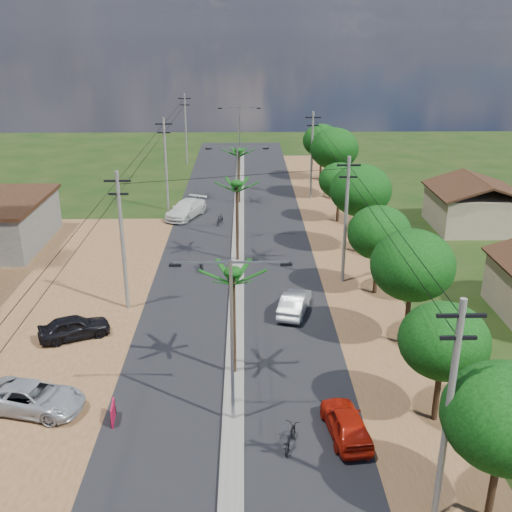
{
  "coord_description": "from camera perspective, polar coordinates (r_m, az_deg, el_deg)",
  "views": [
    {
      "loc": [
        0.62,
        -22.98,
        17.05
      ],
      "look_at": [
        1.3,
        13.39,
        3.0
      ],
      "focal_mm": 42.0,
      "sensor_mm": 36.0,
      "label": 1
    }
  ],
  "objects": [
    {
      "name": "ground",
      "position": [
        28.63,
        -2.18,
        -15.46
      ],
      "size": [
        160.0,
        160.0,
        0.0
      ],
      "primitive_type": "plane",
      "color": "black",
      "rests_on": "ground"
    },
    {
      "name": "road",
      "position": [
        41.63,
        -1.83,
        -3.04
      ],
      "size": [
        12.0,
        110.0,
        0.04
      ],
      "primitive_type": "cube",
      "color": "black",
      "rests_on": "ground"
    },
    {
      "name": "median",
      "position": [
        44.36,
        -1.79,
        -1.37
      ],
      "size": [
        1.0,
        90.0,
        0.18
      ],
      "primitive_type": "cube",
      "color": "#605E56",
      "rests_on": "ground"
    },
    {
      "name": "dirt_shoulder_east",
      "position": [
        42.37,
        9.76,
        -2.92
      ],
      "size": [
        5.0,
        90.0,
        0.03
      ],
      "primitive_type": "cube",
      "color": "brown",
      "rests_on": "ground"
    },
    {
      "name": "house_east_far",
      "position": [
        56.83,
        20.06,
        4.87
      ],
      "size": [
        7.6,
        7.5,
        4.6
      ],
      "color": "tan",
      "rests_on": "ground"
    },
    {
      "name": "tree_east_a",
      "position": [
        22.92,
        22.65,
        -13.99
      ],
      "size": [
        4.4,
        4.4,
        6.37
      ],
      "color": "black",
      "rests_on": "ground"
    },
    {
      "name": "tree_east_b",
      "position": [
        27.77,
        17.45,
        -7.72
      ],
      "size": [
        4.0,
        4.0,
        5.83
      ],
      "color": "black",
      "rests_on": "ground"
    },
    {
      "name": "tree_east_c",
      "position": [
        33.62,
        14.68,
        -0.86
      ],
      "size": [
        4.6,
        4.6,
        6.83
      ],
      "color": "black",
      "rests_on": "ground"
    },
    {
      "name": "tree_east_d",
      "position": [
        40.08,
        11.65,
        2.18
      ],
      "size": [
        4.2,
        4.2,
        6.13
      ],
      "color": "black",
      "rests_on": "ground"
    },
    {
      "name": "tree_east_e",
      "position": [
        47.41,
        9.94,
        6.18
      ],
      "size": [
        4.8,
        4.8,
        7.14
      ],
      "color": "black",
      "rests_on": "ground"
    },
    {
      "name": "tree_east_f",
      "position": [
        55.27,
        7.96,
        7.13
      ],
      "size": [
        3.8,
        3.8,
        5.52
      ],
      "color": "black",
      "rests_on": "ground"
    },
    {
      "name": "tree_east_g",
      "position": [
        62.79,
        7.47,
        10.1
      ],
      "size": [
        5.0,
        5.0,
        7.38
      ],
      "color": "black",
      "rests_on": "ground"
    },
    {
      "name": "tree_east_h",
      "position": [
        70.65,
        6.28,
        10.87
      ],
      "size": [
        4.4,
        4.4,
        6.52
      ],
      "color": "black",
      "rests_on": "ground"
    },
    {
      "name": "palm_median_near",
      "position": [
        29.35,
        -2.19,
        -2.0
      ],
      "size": [
        2.0,
        2.0,
        6.15
      ],
      "color": "black",
      "rests_on": "ground"
    },
    {
      "name": "palm_median_mid",
      "position": [
        44.41,
        -1.85,
        6.56
      ],
      "size": [
        2.0,
        2.0,
        6.55
      ],
      "color": "black",
      "rests_on": "ground"
    },
    {
      "name": "palm_median_far",
      "position": [
        60.15,
        -1.66,
        9.81
      ],
      "size": [
        2.0,
        2.0,
        5.85
      ],
      "color": "black",
      "rests_on": "ground"
    },
    {
      "name": "streetlight_near",
      "position": [
        26.06,
        -2.32,
        -6.98
      ],
      "size": [
        5.1,
        0.18,
        8.0
      ],
      "color": "gray",
      "rests_on": "ground"
    },
    {
      "name": "streetlight_mid",
      "position": [
        49.53,
        -1.77,
        6.77
      ],
      "size": [
        5.1,
        0.18,
        8.0
      ],
      "color": "gray",
      "rests_on": "ground"
    },
    {
      "name": "streetlight_far",
      "position": [
        74.01,
        -1.57,
        11.57
      ],
      "size": [
        5.1,
        0.18,
        8.0
      ],
      "color": "gray",
      "rests_on": "ground"
    },
    {
      "name": "utility_pole_w_b",
      "position": [
        37.86,
        -12.63,
        1.64
      ],
      "size": [
        1.6,
        0.24,
        9.0
      ],
      "color": "#605E56",
      "rests_on": "ground"
    },
    {
      "name": "utility_pole_w_c",
      "position": [
        58.79,
        -8.59,
        8.81
      ],
      "size": [
        1.6,
        0.24,
        9.0
      ],
      "color": "#605E56",
      "rests_on": "ground"
    },
    {
      "name": "utility_pole_w_d",
      "position": [
        79.31,
        -6.72,
        12.06
      ],
      "size": [
        1.6,
        0.24,
        9.0
      ],
      "color": "#605E56",
      "rests_on": "ground"
    },
    {
      "name": "utility_pole_e_a",
      "position": [
        22.07,
        17.84,
        -13.91
      ],
      "size": [
        1.6,
        0.24,
        9.0
      ],
      "color": "#605E56",
      "rests_on": "ground"
    },
    {
      "name": "utility_pole_e_b",
      "position": [
        41.45,
        8.55,
        3.62
      ],
      "size": [
        1.6,
        0.24,
        9.0
      ],
      "color": "#605E56",
      "rests_on": "ground"
    },
    {
      "name": "utility_pole_e_c",
      "position": [
        62.59,
        5.34,
        9.7
      ],
      "size": [
        1.6,
        0.24,
        9.0
      ],
      "color": "#605E56",
      "rests_on": "ground"
    },
    {
      "name": "car_red_near",
      "position": [
        27.65,
        8.57,
        -15.47
      ],
      "size": [
        2.09,
        4.14,
        1.35
      ],
      "primitive_type": "imported",
      "rotation": [
        0.0,
        0.0,
        3.27
      ],
      "color": "#9A1508",
      "rests_on": "ground"
    },
    {
      "name": "car_silver_mid",
      "position": [
        37.88,
        3.69,
        -4.52
      ],
      "size": [
        2.54,
        4.4,
        1.37
      ],
      "primitive_type": "imported",
      "rotation": [
        0.0,
        0.0,
        2.86
      ],
      "color": "#A6A9AE",
      "rests_on": "ground"
    },
    {
      "name": "car_white_far",
      "position": [
        57.11,
        -6.69,
        4.42
      ],
      "size": [
        4.13,
        5.82,
        1.57
      ],
      "primitive_type": "imported",
      "rotation": [
        0.0,
        0.0,
        -0.4
      ],
      "color": "silver",
      "rests_on": "ground"
    },
    {
      "name": "car_parked_silver",
      "position": [
        30.74,
        -20.44,
        -12.58
      ],
      "size": [
        5.28,
        3.38,
        1.35
      ],
      "primitive_type": "imported",
      "rotation": [
        0.0,
        0.0,
        1.32
      ],
      "color": "#A6A9AE",
      "rests_on": "ground"
    },
    {
      "name": "car_parked_dark",
      "position": [
        36.48,
        -16.93,
        -6.54
      ],
      "size": [
        4.34,
        3.11,
        1.37
      ],
      "primitive_type": "imported",
      "rotation": [
        0.0,
        0.0,
        1.99
      ],
      "color": "black",
      "rests_on": "ground"
    },
    {
      "name": "moto_rider_east",
      "position": [
        26.93,
        3.26,
        -16.9
      ],
      "size": [
        1.13,
        1.92,
        0.95
      ],
      "primitive_type": "imported",
      "rotation": [
        0.0,
        0.0,
        2.85
      ],
      "color": "black",
      "rests_on": "ground"
    },
    {
      "name": "moto_rider_west_a",
      "position": [
        44.46,
        -5.24,
        -0.93
      ],
      "size": [
        0.88,
        1.72,
        0.86
      ],
      "primitive_type": "imported",
      "rotation": [
        0.0,
        0.0,
        0.19
      ],
      "color": "black",
      "rests_on": "ground"
    },
    {
      "name": "moto_rider_west_b",
      "position": [
        54.7,
        -3.45,
        3.46
      ],
      "size": [
        0.96,
        1.7,
        0.99
      ],
      "primitive_type": "imported",
      "rotation": [
        0.0,
        0.0,
        -0.32
      ],
      "color": "black",
      "rests_on": "ground"
    },
    {
      "name": "roadside_sign",
      "position": [
        29.04,
        -13.46,
        -14.35
      ],
      "size": [
        0.19,
        1.16,
        0.96
      ],
      "rotation": [
        0.0,
        0.0,
        0.1
      ],
      "color": "#A20E2F",
      "rests_on": "ground"
    }
  ]
}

